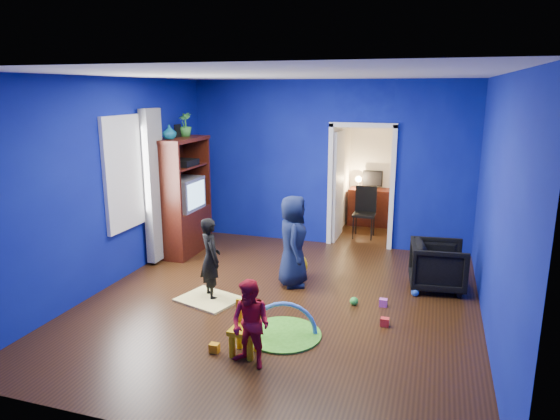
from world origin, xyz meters
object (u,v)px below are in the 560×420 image
(armchair, at_px, (438,266))
(folding_chair, at_px, (364,214))
(toddler_red, at_px, (251,324))
(kid_chair, at_px, (244,332))
(child_navy, at_px, (293,241))
(crt_tv, at_px, (184,194))
(hopper_ball, at_px, (294,265))
(vase, at_px, (169,132))
(child_black, at_px, (211,258))
(play_mat, at_px, (283,334))
(tv_armoire, at_px, (182,196))
(study_desk, at_px, (371,207))

(armchair, height_order, folding_chair, folding_chair)
(toddler_red, relative_size, kid_chair, 1.83)
(child_navy, xyz_separation_m, toddler_red, (0.20, -2.20, -0.20))
(crt_tv, height_order, hopper_ball, crt_tv)
(child_navy, bearing_deg, toddler_red, 167.70)
(armchair, bearing_deg, crt_tv, 78.48)
(vase, height_order, hopper_ball, vase)
(toddler_red, bearing_deg, child_black, 143.86)
(vase, xyz_separation_m, folding_chair, (2.82, 2.10, -1.61))
(child_black, relative_size, kid_chair, 2.21)
(toddler_red, distance_m, vase, 4.01)
(child_navy, relative_size, kid_chair, 2.61)
(toddler_red, bearing_deg, play_mat, 96.79)
(toddler_red, height_order, hopper_ball, toddler_red)
(child_navy, bearing_deg, play_mat, 174.47)
(toddler_red, distance_m, play_mat, 0.85)
(crt_tv, bearing_deg, child_black, -52.71)
(child_black, xyz_separation_m, folding_chair, (1.53, 3.44, -0.09))
(play_mat, bearing_deg, hopper_ball, 101.85)
(armchair, distance_m, child_black, 3.15)
(armchair, height_order, toddler_red, toddler_red)
(toddler_red, bearing_deg, kid_chair, 142.94)
(crt_tv, relative_size, hopper_ball, 1.76)
(kid_chair, relative_size, play_mat, 0.57)
(toddler_red, height_order, crt_tv, crt_tv)
(tv_armoire, bearing_deg, study_desk, 44.37)
(crt_tv, bearing_deg, folding_chair, 32.90)
(hopper_ball, height_order, folding_chair, folding_chair)
(child_navy, height_order, hopper_ball, child_navy)
(vase, relative_size, hopper_ball, 0.57)
(vase, bearing_deg, play_mat, -39.38)
(tv_armoire, bearing_deg, child_navy, -21.70)
(child_navy, bearing_deg, armchair, -93.79)
(vase, distance_m, hopper_ball, 2.87)
(tv_armoire, distance_m, folding_chair, 3.38)
(child_navy, distance_m, tv_armoire, 2.40)
(child_navy, bearing_deg, tv_armoire, 50.83)
(tv_armoire, xyz_separation_m, study_desk, (2.82, 2.76, -0.60))
(child_black, height_order, hopper_ball, child_black)
(crt_tv, bearing_deg, hopper_ball, -16.52)
(hopper_ball, distance_m, folding_chair, 2.53)
(tv_armoire, bearing_deg, child_black, -51.84)
(folding_chair, bearing_deg, study_desk, 90.00)
(play_mat, xyz_separation_m, folding_chair, (0.30, 4.17, 0.45))
(crt_tv, xyz_separation_m, study_desk, (2.78, 2.76, -0.65))
(child_navy, height_order, folding_chair, child_navy)
(play_mat, bearing_deg, tv_armoire, 136.78)
(vase, distance_m, kid_chair, 3.88)
(kid_chair, xyz_separation_m, play_mat, (0.27, 0.51, -0.24))
(armchair, height_order, kid_chair, armchair)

